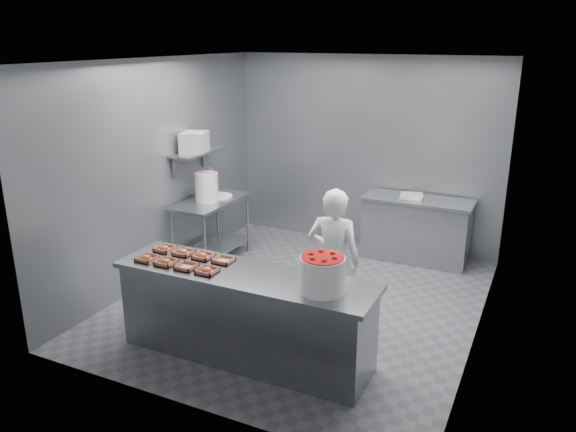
% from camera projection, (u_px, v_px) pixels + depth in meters
% --- Properties ---
extents(floor, '(4.50, 4.50, 0.00)m').
position_uv_depth(floor, '(302.00, 301.00, 6.75)').
color(floor, '#4C4C51').
rests_on(floor, ground).
extents(ceiling, '(4.50, 4.50, 0.00)m').
position_uv_depth(ceiling, '(304.00, 60.00, 5.89)').
color(ceiling, white).
rests_on(ceiling, wall_back).
extents(wall_back, '(4.00, 0.04, 2.80)m').
position_uv_depth(wall_back, '(365.00, 153.00, 8.25)').
color(wall_back, slate).
rests_on(wall_back, ground).
extents(wall_left, '(0.04, 4.50, 2.80)m').
position_uv_depth(wall_left, '(160.00, 171.00, 7.15)').
color(wall_left, slate).
rests_on(wall_left, ground).
extents(wall_right, '(0.04, 4.50, 2.80)m').
position_uv_depth(wall_right, '(488.00, 211.00, 5.50)').
color(wall_right, slate).
rests_on(wall_right, ground).
extents(service_counter, '(2.60, 0.70, 0.90)m').
position_uv_depth(service_counter, '(245.00, 315.00, 5.46)').
color(service_counter, slate).
rests_on(service_counter, ground).
extents(prep_table, '(0.60, 1.20, 0.90)m').
position_uv_depth(prep_table, '(211.00, 221.00, 7.76)').
color(prep_table, slate).
rests_on(prep_table, ground).
extents(back_counter, '(1.50, 0.60, 0.90)m').
position_uv_depth(back_counter, '(416.00, 229.00, 7.87)').
color(back_counter, slate).
rests_on(back_counter, ground).
extents(wall_shelf, '(0.35, 0.90, 0.03)m').
position_uv_depth(wall_shelf, '(198.00, 152.00, 7.54)').
color(wall_shelf, slate).
rests_on(wall_shelf, wall_left).
extents(tray_0, '(0.19, 0.18, 0.06)m').
position_uv_depth(tray_0, '(147.00, 258.00, 5.61)').
color(tray_0, tan).
rests_on(tray_0, service_counter).
extents(tray_1, '(0.19, 0.18, 0.06)m').
position_uv_depth(tray_1, '(166.00, 262.00, 5.51)').
color(tray_1, tan).
rests_on(tray_1, service_counter).
extents(tray_2, '(0.19, 0.18, 0.04)m').
position_uv_depth(tray_2, '(186.00, 266.00, 5.42)').
color(tray_2, tan).
rests_on(tray_2, service_counter).
extents(tray_3, '(0.19, 0.18, 0.06)m').
position_uv_depth(tray_3, '(207.00, 270.00, 5.32)').
color(tray_3, tan).
rests_on(tray_3, service_counter).
extents(tray_4, '(0.19, 0.18, 0.06)m').
position_uv_depth(tray_4, '(165.00, 248.00, 5.86)').
color(tray_4, tan).
rests_on(tray_4, service_counter).
extents(tray_5, '(0.19, 0.18, 0.06)m').
position_uv_depth(tray_5, '(183.00, 252.00, 5.77)').
color(tray_5, tan).
rests_on(tray_5, service_counter).
extents(tray_6, '(0.19, 0.18, 0.06)m').
position_uv_depth(tray_6, '(203.00, 256.00, 5.67)').
color(tray_6, tan).
rests_on(tray_6, service_counter).
extents(tray_7, '(0.19, 0.18, 0.04)m').
position_uv_depth(tray_7, '(224.00, 260.00, 5.57)').
color(tray_7, tan).
rests_on(tray_7, service_counter).
extents(worker, '(0.60, 0.42, 1.57)m').
position_uv_depth(worker, '(334.00, 260.00, 5.91)').
color(worker, silver).
rests_on(worker, ground).
extents(strawberry_tub, '(0.40, 0.40, 0.33)m').
position_uv_depth(strawberry_tub, '(322.00, 273.00, 4.88)').
color(strawberry_tub, white).
rests_on(strawberry_tub, service_counter).
extents(glaze_bucket, '(0.33, 0.31, 0.48)m').
position_uv_depth(glaze_bucket, '(207.00, 186.00, 7.56)').
color(glaze_bucket, white).
rests_on(glaze_bucket, prep_table).
extents(bucket_lid, '(0.36, 0.36, 0.02)m').
position_uv_depth(bucket_lid, '(221.00, 196.00, 7.83)').
color(bucket_lid, white).
rests_on(bucket_lid, prep_table).
extents(rag, '(0.14, 0.12, 0.02)m').
position_uv_depth(rag, '(218.00, 193.00, 7.96)').
color(rag, '#CCB28C').
rests_on(rag, prep_table).
extents(appliance, '(0.40, 0.43, 0.27)m').
position_uv_depth(appliance, '(194.00, 142.00, 7.44)').
color(appliance, gray).
rests_on(appliance, wall_shelf).
extents(paper_stack, '(0.32, 0.25, 0.06)m').
position_uv_depth(paper_stack, '(412.00, 196.00, 7.77)').
color(paper_stack, silver).
rests_on(paper_stack, back_counter).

